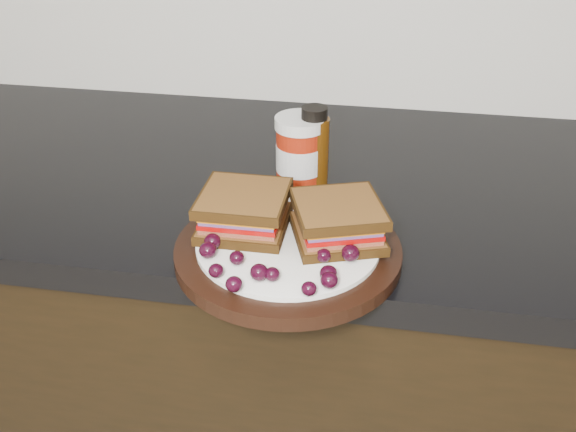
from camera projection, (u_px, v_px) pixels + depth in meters
name	position (u px, v px, depth m)	size (l,w,h in m)	color
base_cabinets	(356.00, 397.00, 1.22)	(3.96, 0.58, 0.86)	black
countertop	(372.00, 189.00, 0.99)	(3.98, 0.60, 0.04)	black
plate	(288.00, 251.00, 0.79)	(0.28, 0.28, 0.02)	black
sandwich_left	(244.00, 211.00, 0.80)	(0.11, 0.11, 0.05)	brown
sandwich_right	(338.00, 221.00, 0.78)	(0.10, 0.10, 0.05)	brown
grape_0	(208.00, 250.00, 0.75)	(0.02, 0.02, 0.02)	black
grape_1	(237.00, 258.00, 0.74)	(0.02, 0.02, 0.02)	black
grape_2	(216.00, 271.00, 0.72)	(0.02, 0.02, 0.02)	black
grape_3	(234.00, 284.00, 0.70)	(0.02, 0.02, 0.02)	black
grape_4	(259.00, 272.00, 0.71)	(0.02, 0.02, 0.02)	black
grape_5	(272.00, 274.00, 0.71)	(0.02, 0.02, 0.02)	black
grape_6	(309.00, 289.00, 0.69)	(0.02, 0.02, 0.02)	black
grape_7	(329.00, 280.00, 0.70)	(0.02, 0.02, 0.02)	black
grape_8	(328.00, 274.00, 0.71)	(0.02, 0.02, 0.02)	black
grape_9	(324.00, 255.00, 0.74)	(0.02, 0.02, 0.02)	black
grape_10	(350.00, 253.00, 0.75)	(0.02, 0.02, 0.02)	black
grape_11	(346.00, 240.00, 0.77)	(0.02, 0.02, 0.02)	black
grape_12	(361.00, 236.00, 0.78)	(0.02, 0.02, 0.02)	black
grape_13	(344.00, 220.00, 0.81)	(0.02, 0.02, 0.02)	black
grape_14	(269.00, 213.00, 0.83)	(0.02, 0.02, 0.02)	black
grape_15	(255.00, 216.00, 0.82)	(0.02, 0.02, 0.02)	black
grape_16	(227.00, 222.00, 0.81)	(0.02, 0.02, 0.01)	black
grape_17	(231.00, 222.00, 0.81)	(0.02, 0.02, 0.02)	black
grape_18	(213.00, 241.00, 0.77)	(0.02, 0.02, 0.02)	black
grape_19	(260.00, 212.00, 0.83)	(0.02, 0.02, 0.02)	black
grape_20	(251.00, 224.00, 0.81)	(0.02, 0.02, 0.02)	black
grape_21	(235.00, 229.00, 0.80)	(0.02, 0.02, 0.01)	black
condiment_jar	(300.00, 152.00, 0.94)	(0.07, 0.07, 0.11)	#9A1F0B
oil_bottle	(314.00, 148.00, 0.93)	(0.04, 0.04, 0.12)	#432306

